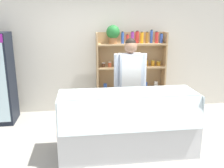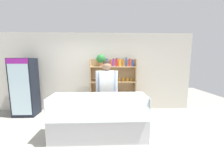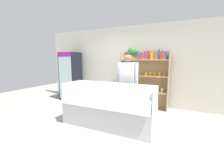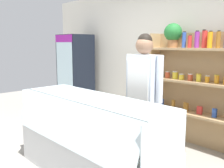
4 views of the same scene
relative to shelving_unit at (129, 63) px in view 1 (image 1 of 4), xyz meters
name	(u,v)px [view 1 (image 1 of 4)]	position (x,y,z in m)	size (l,w,h in m)	color
ground_plane	(114,150)	(-0.57, -1.72, -1.13)	(12.00, 12.00, 0.00)	gray
back_wall	(102,52)	(-0.57, 0.27, 0.22)	(6.80, 0.10, 2.70)	beige
shelving_unit	(129,63)	(0.00, 0.00, 0.00)	(1.54, 0.29, 1.97)	tan
deli_display_case	(127,134)	(-0.36, -1.79, -0.82)	(2.16, 0.79, 1.01)	silver
shop_clerk	(130,77)	(-0.17, -1.01, -0.07)	(0.60, 0.25, 1.77)	#2D2D38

